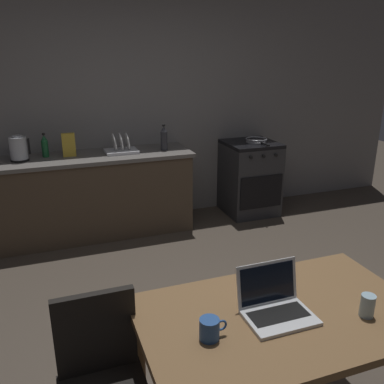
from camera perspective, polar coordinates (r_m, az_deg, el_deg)
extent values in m
plane|color=#473D33|center=(3.16, 3.92, -18.72)|extent=(12.00, 12.00, 0.00)
cube|color=gray|center=(4.92, -4.01, 11.71)|extent=(6.40, 0.10, 2.62)
cube|color=#4C3D2D|center=(4.61, -13.55, -0.67)|extent=(2.10, 0.60, 0.84)
cube|color=#66605B|center=(4.49, -13.99, 4.65)|extent=(2.16, 0.64, 0.04)
cube|color=#2D2D30|center=(5.15, 7.85, 1.75)|extent=(0.60, 0.60, 0.84)
cube|color=black|center=(5.04, 8.08, 6.56)|extent=(0.60, 0.60, 0.04)
cube|color=black|center=(4.91, 9.46, -0.01)|extent=(0.54, 0.01, 0.39)
cylinder|color=black|center=(4.71, 8.08, 4.69)|extent=(0.04, 0.02, 0.04)
cylinder|color=black|center=(4.79, 9.79, 4.83)|extent=(0.04, 0.02, 0.04)
cylinder|color=black|center=(4.87, 11.43, 4.96)|extent=(0.04, 0.02, 0.04)
cube|color=brown|center=(2.13, 12.18, -16.32)|extent=(1.37, 0.82, 0.04)
cylinder|color=brown|center=(2.42, -7.03, -22.09)|extent=(0.05, 0.05, 0.70)
cylinder|color=brown|center=(2.88, 18.86, -15.52)|extent=(0.05, 0.05, 0.70)
cube|color=black|center=(2.12, -13.04, -18.21)|extent=(0.38, 0.04, 0.42)
cube|color=silver|center=(2.07, 11.93, -16.48)|extent=(0.32, 0.22, 0.02)
cube|color=black|center=(2.07, 11.73, -16.04)|extent=(0.28, 0.12, 0.00)
cube|color=silver|center=(2.10, 10.24, -12.11)|extent=(0.32, 0.05, 0.21)
cube|color=black|center=(2.10, 10.30, -12.20)|extent=(0.29, 0.04, 0.18)
cylinder|color=black|center=(4.47, -22.46, 4.09)|extent=(0.17, 0.17, 0.02)
cylinder|color=#B2B5BA|center=(4.44, -22.65, 5.57)|extent=(0.17, 0.17, 0.22)
cylinder|color=#B2B5BA|center=(4.42, -22.85, 7.04)|extent=(0.10, 0.10, 0.02)
cube|color=black|center=(4.43, -21.41, 5.85)|extent=(0.02, 0.02, 0.15)
cylinder|color=#2D2D33|center=(4.56, -3.85, 6.97)|extent=(0.07, 0.07, 0.20)
cone|color=#2D2D33|center=(4.54, -3.88, 8.60)|extent=(0.07, 0.07, 0.06)
cylinder|color=black|center=(4.53, -3.90, 9.10)|extent=(0.03, 0.03, 0.02)
cylinder|color=gray|center=(5.04, 8.78, 6.84)|extent=(0.24, 0.24, 0.01)
torus|color=gray|center=(5.03, 8.80, 7.18)|extent=(0.26, 0.26, 0.02)
cylinder|color=black|center=(4.86, 9.97, 6.49)|extent=(0.02, 0.18, 0.02)
cylinder|color=#264C8C|center=(1.90, 2.39, -18.22)|extent=(0.09, 0.09, 0.10)
torus|color=#264C8C|center=(1.91, 4.03, -17.73)|extent=(0.05, 0.01, 0.05)
cylinder|color=#99B7C6|center=(2.18, 22.87, -14.13)|extent=(0.07, 0.07, 0.11)
cube|color=gold|center=(4.46, -16.51, 6.20)|extent=(0.13, 0.05, 0.24)
cube|color=silver|center=(4.53, -9.65, 5.52)|extent=(0.34, 0.26, 0.03)
cylinder|color=white|center=(4.49, -10.60, 6.74)|extent=(0.04, 0.18, 0.18)
cylinder|color=white|center=(4.50, -9.72, 6.82)|extent=(0.04, 0.18, 0.18)
cylinder|color=white|center=(4.52, -8.84, 6.90)|extent=(0.04, 0.18, 0.18)
cylinder|color=#19592D|center=(4.52, -19.45, 5.57)|extent=(0.07, 0.07, 0.17)
cone|color=#19592D|center=(4.50, -19.60, 6.97)|extent=(0.07, 0.07, 0.06)
cylinder|color=black|center=(4.49, -19.66, 7.46)|extent=(0.03, 0.03, 0.02)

